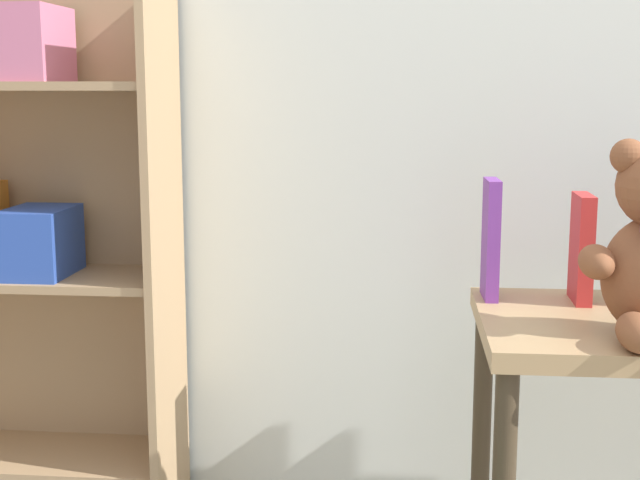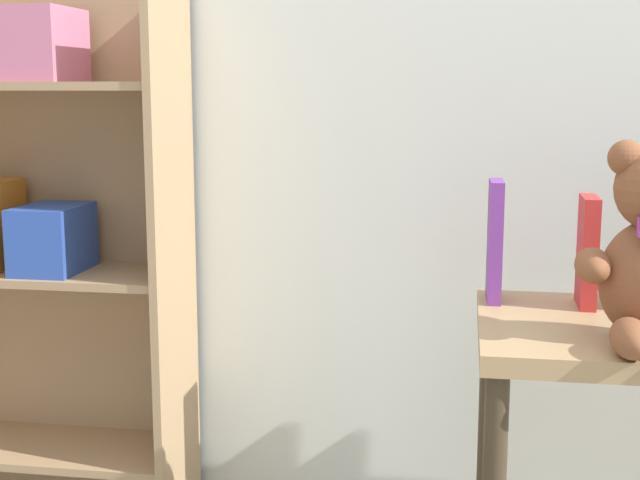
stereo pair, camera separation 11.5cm
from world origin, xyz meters
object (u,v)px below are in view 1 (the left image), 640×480
Objects in this scene: bookshelf_side at (11,237)px; book_standing_purple at (491,239)px; book_standing_red at (582,248)px; display_table at (638,375)px.

book_standing_purple is (1.05, -0.11, 0.03)m from bookshelf_side.
bookshelf_side reaches higher than book_standing_red.
display_table is 0.27m from book_standing_red.
bookshelf_side is 1.06m from book_standing_purple.
bookshelf_side is 2.02× the size of display_table.
display_table is at bearing -55.58° from book_standing_red.
display_table is 3.02× the size of book_standing_red.
display_table is (1.32, -0.26, -0.20)m from bookshelf_side.
book_standing_purple is at bearing 150.98° from display_table.
book_standing_red is at bearing -6.11° from book_standing_purple.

